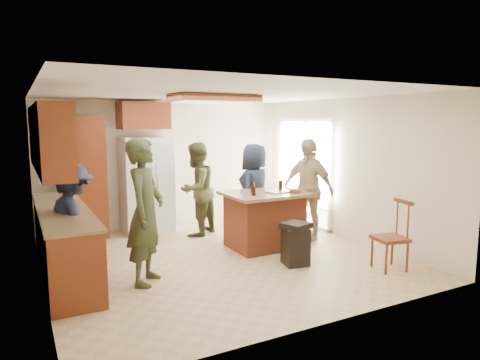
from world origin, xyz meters
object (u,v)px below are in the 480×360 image
person_side_right (307,189)px  kitchen_island (264,219)px  person_behind_left (196,189)px  trash_bin (296,243)px  refrigerator (146,185)px  person_counter (73,221)px  person_behind_right (255,191)px  spindle_chair (391,238)px  person_front_left (145,212)px

person_side_right → kitchen_island: bearing=-100.5°
person_behind_left → trash_bin: bearing=71.9°
refrigerator → person_counter: bearing=-127.6°
person_behind_right → person_counter: 3.25m
person_behind_right → trash_bin: size_ratio=2.70×
person_behind_left → refrigerator: refrigerator is taller
trash_bin → spindle_chair: spindle_chair is taller
person_side_right → trash_bin: size_ratio=2.86×
person_counter → spindle_chair: (4.01, -1.72, -0.33)m
person_front_left → person_counter: (-0.81, 0.60, -0.16)m
spindle_chair → person_counter: bearing=156.8°
person_front_left → trash_bin: 2.24m
refrigerator → kitchen_island: refrigerator is taller
person_front_left → kitchen_island: bearing=-38.7°
person_front_left → person_side_right: (3.13, 0.75, -0.04)m
person_front_left → refrigerator: bearing=18.5°
person_front_left → person_behind_right: bearing=-26.6°
kitchen_island → spindle_chair: spindle_chair is taller
person_behind_left → person_behind_right: person_behind_left is taller
person_front_left → person_behind_left: 2.41m
refrigerator → kitchen_island: size_ratio=1.41×
kitchen_island → person_behind_left: bearing=119.3°
person_side_right → trash_bin: bearing=-59.1°
person_behind_right → person_counter: bearing=-23.8°
person_behind_right → person_side_right: person_side_right is taller
person_front_left → kitchen_island: person_front_left is taller
person_front_left → kitchen_island: 2.32m
trash_bin → person_front_left: bearing=171.3°
person_behind_left → kitchen_island: bearing=85.0°
person_behind_right → kitchen_island: size_ratio=1.33×
kitchen_island → trash_bin: size_ratio=2.03×
kitchen_island → person_front_left: bearing=-163.1°
person_front_left → person_behind_right: size_ratio=1.11×
kitchen_island → spindle_chair: (1.03, -1.78, -0.02)m
person_counter → refrigerator: bearing=-56.2°
trash_bin → kitchen_island: bearing=87.1°
person_side_right → person_counter: bearing=-103.8°
person_behind_right → spindle_chair: bearing=72.6°
person_side_right → spindle_chair: bearing=-13.8°
person_behind_left → person_counter: (-2.28, -1.31, -0.08)m
person_behind_left → trash_bin: (0.65, -2.23, -0.54)m
person_behind_right → person_side_right: (0.77, -0.56, 0.05)m
person_behind_right → person_side_right: size_ratio=0.95×
person_behind_right → person_behind_left: bearing=-70.4°
person_behind_right → spindle_chair: person_behind_right is taller
person_behind_left → trash_bin: size_ratio=2.73×
person_counter → spindle_chair: bearing=-131.7°
person_front_left → trash_bin: person_front_left is taller
person_counter → spindle_chair: person_counter is taller
person_behind_right → trash_bin: bearing=45.2°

